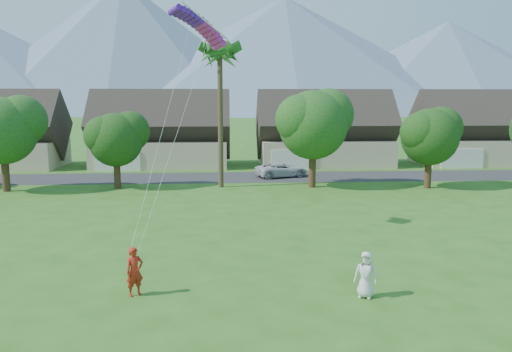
{
  "coord_description": "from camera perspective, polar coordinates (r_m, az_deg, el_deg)",
  "views": [
    {
      "loc": [
        -1.46,
        -14.94,
        7.63
      ],
      "look_at": [
        0.0,
        10.0,
        3.8
      ],
      "focal_mm": 35.0,
      "sensor_mm": 36.0,
      "label": 1
    }
  ],
  "objects": [
    {
      "name": "tree_row",
      "position": [
        42.95,
        -2.93,
        5.05
      ],
      "size": [
        62.27,
        6.67,
        8.45
      ],
      "color": "#47301C",
      "rests_on": "ground"
    },
    {
      "name": "fan_palm",
      "position": [
        43.65,
        -4.17,
        14.18
      ],
      "size": [
        3.0,
        3.0,
        13.8
      ],
      "color": "#4C3D26",
      "rests_on": "ground"
    },
    {
      "name": "houses_row",
      "position": [
        58.12,
        -1.42,
        4.58
      ],
      "size": [
        72.75,
        8.19,
        8.86
      ],
      "color": "beige",
      "rests_on": "ground"
    },
    {
      "name": "parked_car",
      "position": [
        49.72,
        2.93,
        0.73
      ],
      "size": [
        5.78,
        4.0,
        1.47
      ],
      "primitive_type": "imported",
      "rotation": [
        0.0,
        0.0,
        1.9
      ],
      "color": "silver",
      "rests_on": "ground"
    },
    {
      "name": "mountain_ridge",
      "position": [
        276.03,
        -0.9,
        13.17
      ],
      "size": [
        540.0,
        240.0,
        70.0
      ],
      "color": "slate",
      "rests_on": "ground"
    },
    {
      "name": "ground",
      "position": [
        16.84,
        2.1,
        -18.23
      ],
      "size": [
        500.0,
        500.0,
        0.0
      ],
      "primitive_type": "plane",
      "color": "#2D6019",
      "rests_on": "ground"
    },
    {
      "name": "parafoil_kite",
      "position": [
        28.61,
        -6.46,
        16.88
      ],
      "size": [
        3.64,
        1.67,
        0.5
      ],
      "rotation": [
        0.0,
        0.0,
        0.49
      ],
      "color": "#5D17AC",
      "rests_on": "ground"
    },
    {
      "name": "kite_flyer",
      "position": [
        20.42,
        -13.7,
        -10.56
      ],
      "size": [
        0.85,
        0.79,
        1.95
      ],
      "primitive_type": "imported",
      "rotation": [
        0.0,
        0.0,
        0.61
      ],
      "color": "#B52314",
      "rests_on": "ground"
    },
    {
      "name": "street",
      "position": [
        49.55,
        -1.62,
        -0.14
      ],
      "size": [
        90.0,
        7.0,
        0.01
      ],
      "primitive_type": "cube",
      "color": "#2D2D30",
      "rests_on": "ground"
    },
    {
      "name": "watcher",
      "position": [
        20.16,
        12.44,
        -10.95
      ],
      "size": [
        1.06,
        0.91,
        1.83
      ],
      "primitive_type": "imported",
      "rotation": [
        0.0,
        0.0,
        -0.44
      ],
      "color": "silver",
      "rests_on": "ground"
    }
  ]
}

